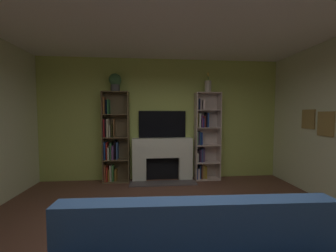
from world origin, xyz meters
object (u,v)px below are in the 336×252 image
Objects in this scene: fireplace at (163,158)px; vase_with_flowers at (208,86)px; coffee_table at (184,241)px; bookshelf_right at (204,138)px; potted_plant at (115,82)px; tv at (162,124)px; bookshelf_left at (113,141)px.

fireplace is 2.01m from vase_with_flowers.
coffee_table is (0.03, -2.85, -0.18)m from fireplace.
fireplace is 1.12m from bookshelf_right.
potted_plant is (-2.09, -0.04, 1.31)m from bookshelf_right.
bookshelf_right is at bearing 149.18° from vase_with_flowers.
bookshelf_right is at bearing 71.05° from coffee_table.
tv is at bearing 6.34° from potted_plant.
fireplace is 1.92× the size of coffee_table.
bookshelf_right is 3.11m from coffee_table.
vase_with_flowers reaches higher than bookshelf_left.
coffee_table is at bearing -110.38° from vase_with_flowers.
bookshelf_left and bookshelf_right have the same top height.
tv is at bearing 90.53° from coffee_table.
potted_plant is (-1.08, -0.12, 0.98)m from tv.
fireplace is at bearing 90.54° from coffee_table.
fireplace is at bearing 1.04° from potted_plant.
bookshelf_right is (2.17, -0.00, 0.05)m from bookshelf_left.
fireplace is at bearing 178.97° from vase_with_flowers.
vase_with_flowers is (1.08, -0.12, 0.91)m from tv.
potted_plant reaches higher than coffee_table.
vase_with_flowers reaches higher than potted_plant.
bookshelf_right reaches higher than fireplace.
potted_plant reaches higher than fireplace.
coffee_table is (1.11, -2.84, -1.95)m from potted_plant.
potted_plant is 0.86× the size of vase_with_flowers.
fireplace is 0.72× the size of bookshelf_right.
vase_with_flowers is (2.23, -0.04, 1.28)m from bookshelf_left.
bookshelf_left is (-1.15, -0.08, -0.38)m from tv.
coffee_table is (0.03, -2.96, -0.97)m from tv.
bookshelf_left is 3.17m from coffee_table.
bookshelf_left is 2.66× the size of coffee_table.
fireplace is 1.23m from bookshelf_left.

